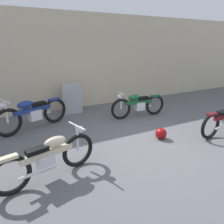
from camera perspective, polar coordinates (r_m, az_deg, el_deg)
The scene contains 7 objects.
ground_plane at distance 5.28m, azimuth 9.52°, elevation -8.33°, with size 40.00×40.00×0.00m, color #56565B.
building_wall at distance 8.20m, azimuth -6.79°, elevation 13.52°, with size 18.00×0.30×3.40m, color beige.
stone_marker at distance 7.38m, azimuth -10.80°, elevation 3.57°, with size 0.66×0.20×1.05m, color #9E9EA3.
helmet at distance 5.52m, azimuth 13.13°, elevation -5.72°, with size 0.29×0.29×0.29m, color maroon.
motorcycle_blue at distance 6.29m, azimuth -20.78°, elevation -0.32°, with size 2.07×0.96×0.98m.
motorcycle_cream at distance 3.93m, azimuth -16.85°, elevation -11.74°, with size 1.90×0.70×0.87m.
motorcycle_green at distance 6.96m, azimuth 7.09°, elevation 2.00°, with size 1.95×0.54×0.87m.
Camera 1 is at (-2.93, -3.73, 2.31)m, focal length 33.70 mm.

